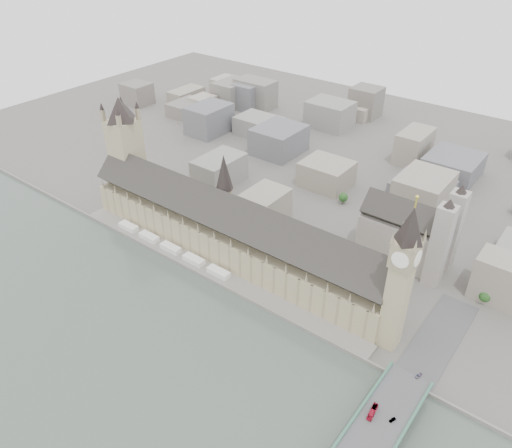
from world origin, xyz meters
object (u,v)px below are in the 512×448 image
Objects in this scene: palace_of_westminster at (231,230)px; victoria_tower at (126,148)px; car_approach at (418,376)px; car_silver at (393,420)px; elizabeth_tower at (402,271)px; westminster_abbey at (409,234)px; red_bus_north at (373,412)px.

victoria_tower is (-122.00, 6.30, 32.50)m from palace_of_westminster.
palace_of_westminster reaches higher than car_approach.
elizabeth_tower is at bearing 136.76° from car_silver.
palace_of_westminster is 180.69m from car_silver.
elizabeth_tower is at bearing 158.34° from car_approach.
westminster_abbey is at bearing 131.60° from car_silver.
westminster_abbey reaches higher than red_bus_north.
westminster_abbey is at bearing 34.17° from palace_of_westminster.
elizabeth_tower is 1.58× the size of westminster_abbey.
westminster_abbey is (110.92, 75.30, 2.38)m from palace_of_westminster.
palace_of_westminster is 3.90× the size of westminster_abbey.
palace_of_westminster is at bearing 177.97° from car_silver.
victoria_tower reaches higher than palace_of_westminster.
car_silver is at bearing -14.74° from victoria_tower.
car_silver is at bearing -63.91° from elizabeth_tower.
red_bus_north is 10.46m from car_silver.
elizabeth_tower is at bearing -3.96° from victoria_tower.
palace_of_westminster is 55.02× the size of car_approach.
westminster_abbey reaches higher than car_approach.
victoria_tower is at bearing -170.39° from car_approach.
red_bus_north is at bearing -73.21° from elizabeth_tower.
palace_of_westminster is 126.41m from victoria_tower.
red_bus_north is at bearing -86.61° from car_approach.
red_bus_north is 38.78m from car_approach.
red_bus_north is (18.20, -60.32, -46.32)m from elizabeth_tower.
victoria_tower is (-260.00, 18.00, -2.88)m from elizabeth_tower.
westminster_abbey is 6.24× the size of red_bus_north.
palace_of_westminster is 134.09m from westminster_abbey.
palace_of_westminster reaches higher than car_silver.
car_approach is at bearing -11.74° from palace_of_westminster.
elizabeth_tower reaches higher than red_bus_north.
palace_of_westminster is 2.47× the size of elizabeth_tower.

